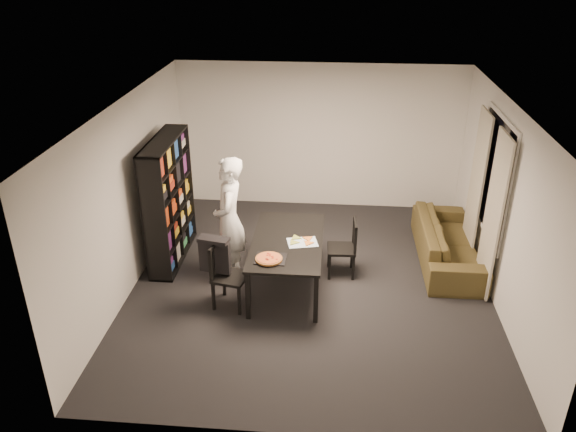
# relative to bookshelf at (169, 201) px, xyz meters

# --- Properties ---
(room) EXTENTS (5.01, 5.51, 2.61)m
(room) POSITION_rel_bookshelf_xyz_m (2.16, -0.60, 0.35)
(room) COLOR black
(room) RESTS_ON ground
(window_pane) EXTENTS (0.02, 1.40, 1.60)m
(window_pane) POSITION_rel_bookshelf_xyz_m (4.64, -0.00, 0.55)
(window_pane) COLOR black
(window_pane) RESTS_ON room
(window_frame) EXTENTS (0.03, 1.52, 1.72)m
(window_frame) POSITION_rel_bookshelf_xyz_m (4.64, -0.00, 0.55)
(window_frame) COLOR white
(window_frame) RESTS_ON room
(curtain_left) EXTENTS (0.03, 0.70, 2.25)m
(curtain_left) POSITION_rel_bookshelf_xyz_m (4.56, -0.52, 0.20)
(curtain_left) COLOR beige
(curtain_left) RESTS_ON room
(curtain_right) EXTENTS (0.03, 0.70, 2.25)m
(curtain_right) POSITION_rel_bookshelf_xyz_m (4.56, 0.52, 0.20)
(curtain_right) COLOR beige
(curtain_right) RESTS_ON room
(bookshelf) EXTENTS (0.35, 1.50, 1.90)m
(bookshelf) POSITION_rel_bookshelf_xyz_m (0.00, 0.00, 0.00)
(bookshelf) COLOR black
(bookshelf) RESTS_ON room
(dining_table) EXTENTS (0.97, 1.74, 0.73)m
(dining_table) POSITION_rel_bookshelf_xyz_m (1.83, -0.66, -0.29)
(dining_table) COLOR black
(dining_table) RESTS_ON room
(chair_left) EXTENTS (0.50, 0.50, 0.91)m
(chair_left) POSITION_rel_bookshelf_xyz_m (1.04, -1.18, -0.43)
(chair_left) COLOR black
(chair_left) RESTS_ON room
(chair_right) EXTENTS (0.42, 0.42, 0.86)m
(chair_right) POSITION_rel_bookshelf_xyz_m (2.66, -0.27, -0.46)
(chair_right) COLOR black
(chair_right) RESTS_ON room
(draped_jacket) EXTENTS (0.43, 0.26, 0.50)m
(draped_jacket) POSITION_rel_bookshelf_xyz_m (0.92, -1.16, -0.20)
(draped_jacket) COLOR black
(draped_jacket) RESTS_ON chair_left
(person) EXTENTS (0.50, 0.71, 1.83)m
(person) POSITION_rel_bookshelf_xyz_m (1.00, -0.48, -0.03)
(person) COLOR white
(person) RESTS_ON room
(baking_tray) EXTENTS (0.41, 0.33, 0.01)m
(baking_tray) POSITION_rel_bookshelf_xyz_m (1.66, -1.19, -0.22)
(baking_tray) COLOR black
(baking_tray) RESTS_ON dining_table
(pepperoni_pizza) EXTENTS (0.35, 0.35, 0.03)m
(pepperoni_pizza) POSITION_rel_bookshelf_xyz_m (1.64, -1.22, -0.20)
(pepperoni_pizza) COLOR brown
(pepperoni_pizza) RESTS_ON dining_table
(kitchen_towel) EXTENTS (0.46, 0.38, 0.01)m
(kitchen_towel) POSITION_rel_bookshelf_xyz_m (2.04, -0.71, -0.22)
(kitchen_towel) COLOR white
(kitchen_towel) RESTS_ON dining_table
(pizza_slices) EXTENTS (0.41, 0.35, 0.01)m
(pizza_slices) POSITION_rel_bookshelf_xyz_m (2.02, -0.67, -0.21)
(pizza_slices) COLOR gold
(pizza_slices) RESTS_ON dining_table
(sofa) EXTENTS (0.83, 2.13, 0.62)m
(sofa) POSITION_rel_bookshelf_xyz_m (4.19, 0.25, -0.64)
(sofa) COLOR #45431B
(sofa) RESTS_ON room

